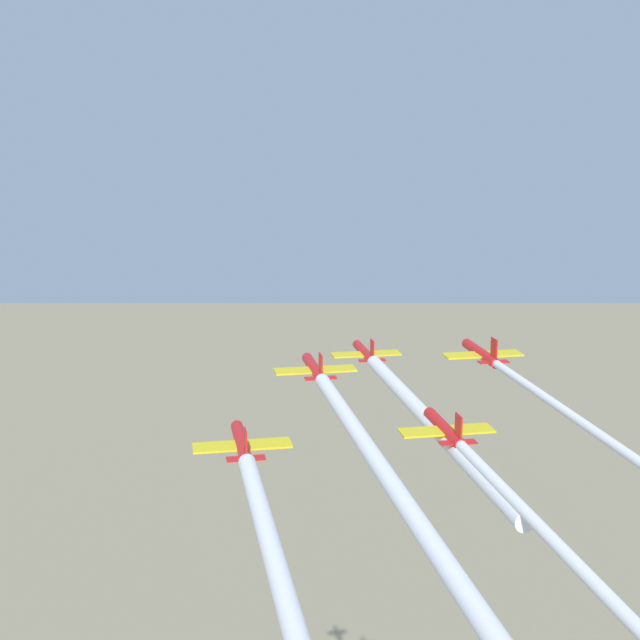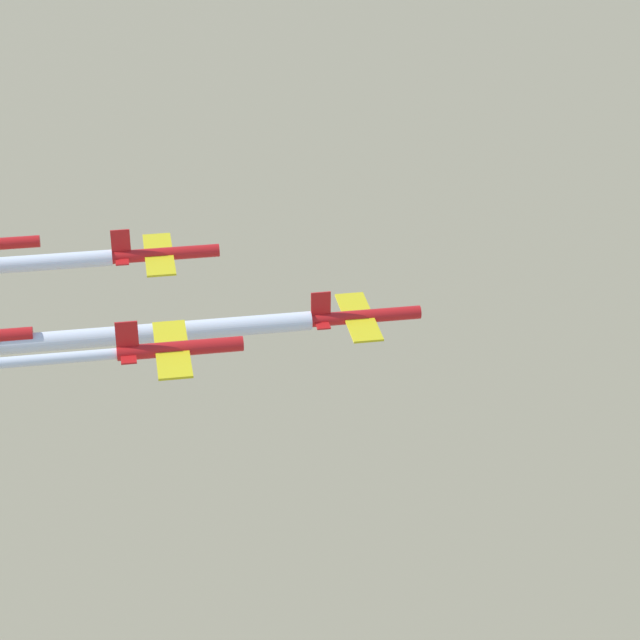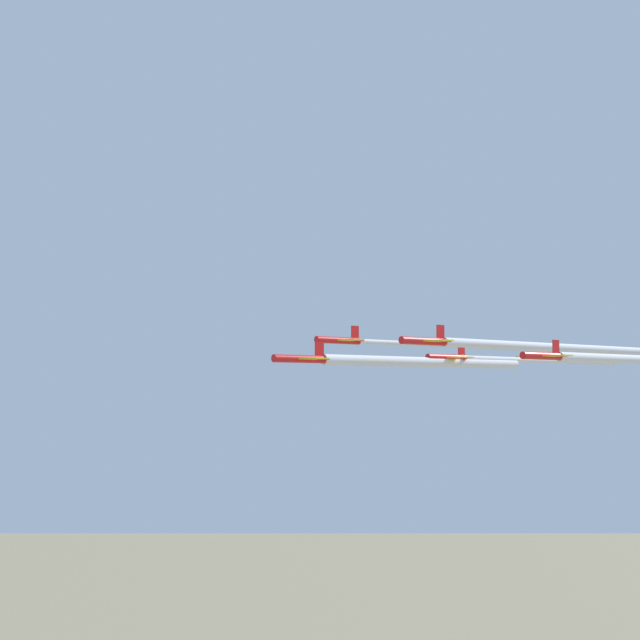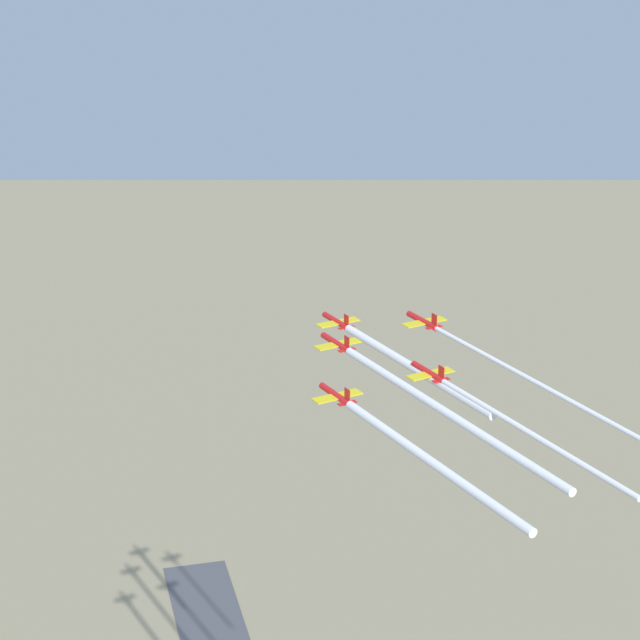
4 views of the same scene
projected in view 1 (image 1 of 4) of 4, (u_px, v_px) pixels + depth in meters
The scene contains 10 objects.
jet_0 at pixel (366, 353), 97.27m from camera, with size 8.09×7.64×2.70m.
jet_1 at pixel (315, 369), 82.10m from camera, with size 8.09×7.64×2.70m.
jet_2 at pixel (482, 354), 84.82m from camera, with size 8.09×7.64×2.70m.
jet_3 at pixel (242, 444), 67.81m from camera, with size 8.09×7.64×2.70m.
jet_4 at pixel (446, 429), 70.65m from camera, with size 8.09×7.64×2.70m.
smoke_trail_0 at pixel (430, 422), 74.68m from camera, with size 39.63×4.43×1.37m.
smoke_trail_1 at pixel (402, 499), 53.52m from camera, with size 52.05×5.24×1.22m.
smoke_trail_2 at pixel (633, 458), 58.21m from camera, with size 47.91×4.42×0.72m.
smoke_trail_3 at pixel (289, 611), 44.49m from camera, with size 41.14×4.44×1.26m.
smoke_trail_4 at pixel (591, 580), 47.26m from camera, with size 41.24×4.02×0.83m.
Camera 1 is at (-106.18, 44.59, 193.68)m, focal length 50.00 mm.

